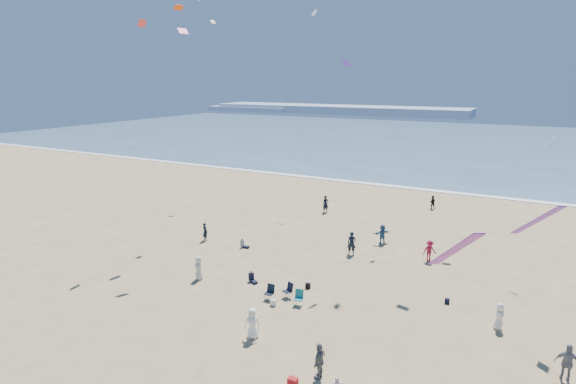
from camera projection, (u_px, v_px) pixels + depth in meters
The scene contains 12 objects.
ocean at pixel (459, 142), 101.79m from camera, with size 220.00×100.00×0.06m, color #476B84.
surf_line at pixel (406, 188), 58.89m from camera, with size 220.00×1.20×0.08m, color white.
headland_far at pixel (336, 109), 192.96m from camera, with size 110.00×20.00×3.20m, color #7A8EA8.
headland_near at pixel (252, 109), 206.95m from camera, with size 40.00×14.00×2.00m, color #7A8EA8.
standing_flyers at pixel (353, 293), 27.93m from camera, with size 30.87×42.06×1.91m.
seated_group at pixel (298, 335), 24.11m from camera, with size 19.87×21.70×0.84m.
chair_cluster at pixel (285, 294), 28.60m from camera, with size 2.65×1.50×1.00m.
white_tote at pixel (273, 303), 28.08m from camera, with size 0.35×0.20×0.40m, color silver.
black_backpack at pixel (308, 286), 30.41m from camera, with size 0.30×0.22×0.38m, color black.
cooler at pixel (293, 381), 20.85m from camera, with size 0.45×0.30×0.30m, color #B1191C.
navy_bag at pixel (447, 301), 28.35m from camera, with size 0.28×0.18×0.34m, color black.
kites_aloft at pixel (438, 66), 24.96m from camera, with size 42.07×35.44×27.97m.
Camera 1 is at (13.04, -12.90, 13.72)m, focal length 28.00 mm.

